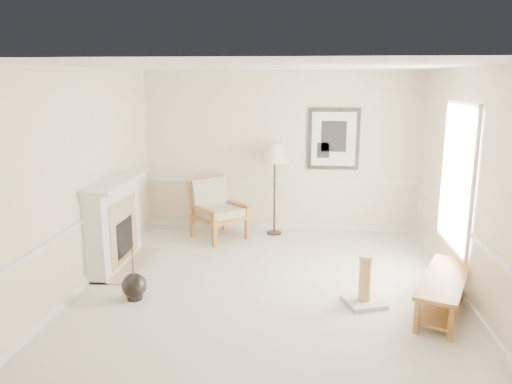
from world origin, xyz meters
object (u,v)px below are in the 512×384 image
floor_vase (134,286)px  scratching_post (364,289)px  armchair (216,206)px  floor_lamp (275,156)px  bench (444,288)px

floor_vase → scratching_post: (2.90, 0.14, 0.03)m
armchair → floor_lamp: bearing=-30.2°
armchair → bench: bearing=-83.7°
armchair → bench: (3.25, -2.63, -0.26)m
scratching_post → floor_lamp: bearing=114.9°
floor_vase → floor_lamp: bearing=61.5°
scratching_post → armchair: bearing=132.5°
floor_lamp → bench: size_ratio=1.02×
floor_vase → bench: 3.83m
armchair → bench: size_ratio=0.71×
floor_lamp → scratching_post: (1.30, -2.81, -1.23)m
bench → scratching_post: (-0.93, 0.09, -0.09)m
bench → scratching_post: 0.94m
floor_vase → armchair: 2.77m
floor_vase → armchair: size_ratio=0.82×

